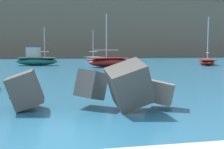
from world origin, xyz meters
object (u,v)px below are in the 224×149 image
at_px(boat_mid_left, 36,59).
at_px(boat_far_left, 46,59).
at_px(boat_mid_right, 109,62).
at_px(boat_near_centre, 207,62).
at_px(boat_far_centre, 94,59).

relative_size(boat_mid_left, boat_far_left, 1.00).
xyz_separation_m(boat_mid_left, boat_mid_right, (8.72, -4.68, -0.17)).
relative_size(boat_mid_left, boat_mid_right, 0.91).
height_order(boat_near_centre, boat_mid_right, boat_near_centre).
bearing_deg(boat_near_centre, boat_mid_left, 171.43).
xyz_separation_m(boat_near_centre, boat_far_left, (-21.26, 12.68, 0.03)).
height_order(boat_near_centre, boat_far_left, boat_near_centre).
bearing_deg(boat_near_centre, boat_far_centre, 132.90).
height_order(boat_mid_left, boat_mid_right, boat_mid_right).
bearing_deg(boat_near_centre, boat_mid_right, -174.36).
bearing_deg(boat_mid_right, boat_near_centre, 5.64).
bearing_deg(boat_mid_right, boat_far_left, 119.00).
distance_m(boat_mid_left, boat_far_centre, 14.10).
distance_m(boat_near_centre, boat_far_left, 24.75).
xyz_separation_m(boat_near_centre, boat_mid_left, (-22.21, 3.35, 0.34)).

